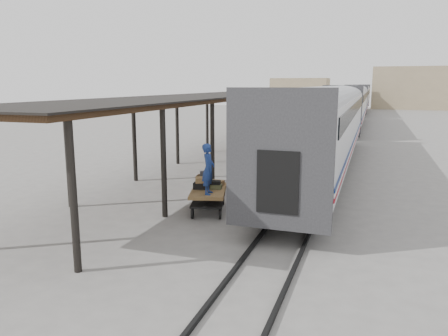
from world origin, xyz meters
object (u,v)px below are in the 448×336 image
object	(u,v)px
luggage_tug	(257,138)
porter	(208,169)
pedestrian	(244,139)
baggage_cart	(209,195)

from	to	relation	value
luggage_tug	porter	xyz separation A→B (m)	(2.87, -17.84, 1.10)
porter	pedestrian	xyz separation A→B (m)	(-2.94, 14.71, -0.79)
baggage_cart	pedestrian	distance (m)	14.32
porter	pedestrian	distance (m)	15.02
baggage_cart	pedestrian	size ratio (longest dim) A/B	1.34
porter	pedestrian	size ratio (longest dim) A/B	0.93
baggage_cart	porter	size ratio (longest dim) A/B	1.45
baggage_cart	porter	distance (m)	1.32
luggage_tug	porter	size ratio (longest dim) A/B	1.02
baggage_cart	pedestrian	world-z (taller)	pedestrian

